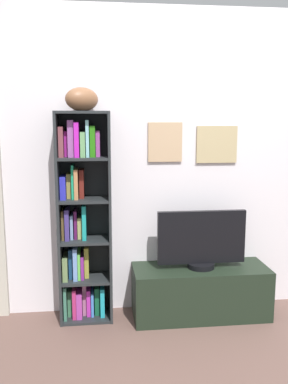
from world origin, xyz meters
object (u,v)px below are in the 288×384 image
object	(u,v)px
football	(82,99)
television	(201,240)
bookshelf	(81,222)
tv_stand	(200,291)

from	to	relation	value
football	television	xyz separation A→B (m)	(0.92, -0.07, -1.10)
bookshelf	television	xyz separation A→B (m)	(0.95, -0.10, -0.15)
tv_stand	television	world-z (taller)	television
football	tv_stand	distance (m)	1.79
bookshelf	tv_stand	distance (m)	1.12
television	tv_stand	bearing A→B (deg)	-90.00
football	television	world-z (taller)	football
television	football	bearing A→B (deg)	175.88
tv_stand	bookshelf	bearing A→B (deg)	174.09
tv_stand	television	bearing A→B (deg)	90.00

